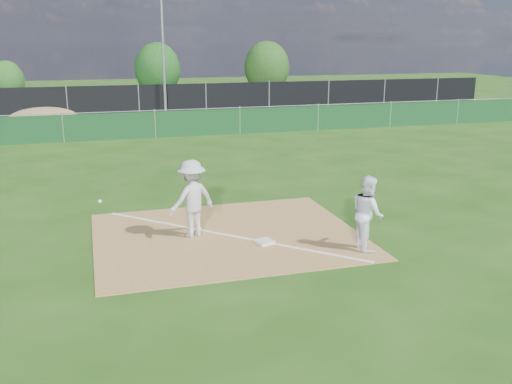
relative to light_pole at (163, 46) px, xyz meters
The scene contains 17 objects.
ground 13.40m from the light_pole, 96.74° to the right, with size 90.00×90.00×0.00m, color #1E450E.
infield_dirt 22.11m from the light_pole, 93.95° to the right, with size 6.00×5.00×0.02m, color olive.
foul_line 22.11m from the light_pole, 93.95° to the right, with size 0.08×7.00×0.01m, color white.
green_fence 8.55m from the light_pole, 101.02° to the right, with size 44.00×0.05×1.20m, color #0E3517.
dirt_mound 8.46m from the light_pole, 147.13° to the right, with size 3.38×2.60×1.17m, color olive.
black_fence 3.46m from the light_pole, 168.69° to the left, with size 46.00×0.04×1.80m, color black.
parking_lot 6.80m from the light_pole, 105.80° to the left, with size 46.00×9.00×0.01m, color black.
light_pole is the anchor object (origin of this frame).
first_base 22.82m from the light_pole, 92.12° to the right, with size 0.34×0.34×0.07m, color silver.
play_at_first 21.84m from the light_pole, 96.02° to the right, with size 2.71×1.06×1.77m.
runner 23.59m from the light_pole, 87.05° to the right, with size 0.79×0.62×1.62m, color white.
car_left 8.96m from the light_pole, 141.06° to the left, with size 1.70×4.23×1.44m, color #A0A3A8.
car_mid 6.80m from the light_pole, 119.16° to the left, with size 1.43×4.11×1.35m, color black.
car_right 6.85m from the light_pole, 56.24° to the left, with size 1.78×4.38×1.27m, color black.
tree_left 14.04m from the light_pole, 134.81° to the left, with size 2.48×2.48×2.95m.
tree_mid 11.33m from the light_pole, 85.15° to the left, with size 3.48×3.48×4.13m.
tree_right 14.07m from the light_pole, 47.27° to the left, with size 3.57×3.57×4.23m.
Camera 1 is at (-2.87, -11.14, 4.42)m, focal length 40.00 mm.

